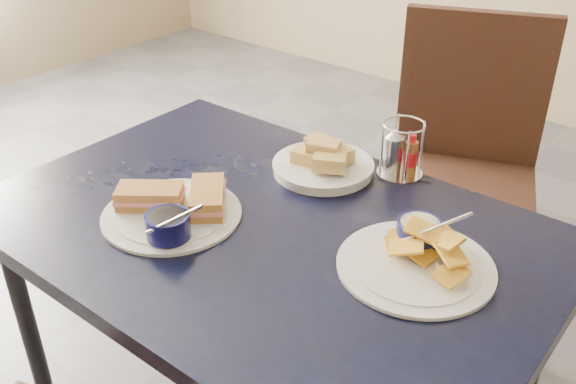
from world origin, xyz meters
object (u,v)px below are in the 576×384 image
Objects in this scene: plantain_plate at (418,254)px; dining_table at (266,249)px; condiment_caddy at (400,153)px; chair_far at (474,153)px; bread_basket at (323,163)px; sandwich_plate at (174,208)px.

dining_table is at bearing -164.88° from plantain_plate.
chair_far is at bearing 93.97° from condiment_caddy.
chair_far is (0.07, 0.93, -0.12)m from dining_table.
dining_table is 0.28m from bread_basket.
bread_basket is (-0.04, 0.26, 0.09)m from dining_table.
sandwich_plate is (-0.23, -1.04, 0.21)m from chair_far.
condiment_caddy is (0.11, 0.37, 0.12)m from dining_table.
sandwich_plate is at bearing -147.65° from dining_table.
plantain_plate is at bearing -53.38° from condiment_caddy.
condiment_caddy reaches higher than dining_table.
dining_table is 0.94m from chair_far.
plantain_plate is (0.48, 0.19, -0.01)m from sandwich_plate.
dining_table is 0.40m from condiment_caddy.
condiment_caddy is at bearing 36.39° from bread_basket.
condiment_caddy is at bearing 126.62° from plantain_plate.
sandwich_plate reaches higher than bread_basket.
chair_far reaches higher than plantain_plate.
chair_far is at bearing 106.34° from plantain_plate.
bread_basket is at bearing 98.56° from dining_table.
plantain_plate reaches higher than dining_table.
sandwich_plate is at bearing -158.46° from plantain_plate.
bread_basket is at bearing -143.61° from condiment_caddy.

